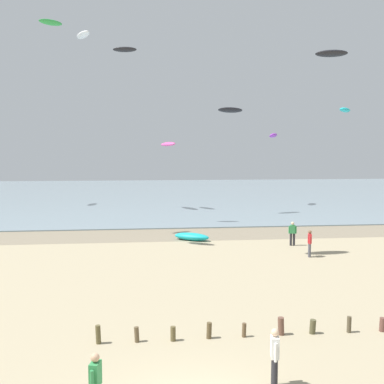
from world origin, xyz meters
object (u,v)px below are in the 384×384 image
Objects in this scene: grounded_kite at (192,237)px; kite_aloft_8 at (331,53)px; person_far_down_beach at (275,356)px; kite_aloft_0 at (125,49)px; kite_aloft_12 at (273,135)px; person_right_flank at (310,243)px; kite_aloft_6 at (50,22)px; kite_aloft_1 at (230,110)px; kite_aloft_7 at (83,35)px; person_nearest_camera at (96,384)px; person_by_waterline at (293,233)px; kite_aloft_10 at (168,144)px; kite_aloft_11 at (345,110)px.

grounded_kite is 0.99× the size of kite_aloft_8.
person_far_down_beach is 0.81× the size of kite_aloft_0.
person_right_flank is at bearing 14.51° from kite_aloft_12.
grounded_kite is 19.58m from kite_aloft_6.
grounded_kite is (-6.84, 6.23, -0.64)m from person_right_flank.
kite_aloft_6 is at bearing 15.51° from kite_aloft_1.
kite_aloft_0 is 12.10m from kite_aloft_7.
kite_aloft_0 is at bearing 90.63° from person_nearest_camera.
kite_aloft_8 reaches higher than grounded_kite.
grounded_kite is (4.79, 22.47, -0.64)m from person_nearest_camera.
person_nearest_camera is at bearing -108.34° from kite_aloft_8.
person_by_waterline is at bearing -164.52° from kite_aloft_7.
person_right_flank is at bearing 54.37° from person_nearest_camera.
person_far_down_beach is at bearing -114.21° from person_right_flank.
person_nearest_camera and person_by_waterline have the same top height.
kite_aloft_0 is 12.96m from kite_aloft_1.
kite_aloft_10 is at bearing 27.18° from kite_aloft_6.
kite_aloft_0 is at bearing 11.11° from kite_aloft_6.
person_far_down_beach is 0.94× the size of kite_aloft_6.
person_nearest_camera is at bearing -34.38° from kite_aloft_10.
kite_aloft_8 is 16.47m from kite_aloft_12.
person_nearest_camera is at bearing 109.45° from grounded_kite.
kite_aloft_7 is (-10.02, 18.12, 19.25)m from grounded_kite.
person_nearest_camera is 41.69m from kite_aloft_10.
person_right_flank is at bearing 6.77° from kite_aloft_11.
kite_aloft_0 is at bearing -50.96° from kite_aloft_10.
grounded_kite is at bearing 158.57° from person_by_waterline.
person_by_waterline is 1.00× the size of person_far_down_beach.
kite_aloft_1 is at bearing 2.64° from kite_aloft_6.
kite_aloft_7 is (0.51, 15.22, 3.00)m from kite_aloft_6.
kite_aloft_1 is 1.59× the size of kite_aloft_6.
kite_aloft_6 is 0.64× the size of kite_aloft_8.
kite_aloft_11 is at bearing 14.35° from kite_aloft_0.
kite_aloft_1 reaches higher than person_right_flank.
kite_aloft_8 is at bearing 64.32° from person_far_down_beach.
person_right_flank is 1.00× the size of person_far_down_beach.
kite_aloft_1 is (5.53, 34.89, 10.17)m from person_far_down_beach.
kite_aloft_8 is (23.79, 3.21, -1.06)m from kite_aloft_6.
person_far_down_beach is 40.50m from kite_aloft_10.
kite_aloft_0 is 22.65m from kite_aloft_11.
person_far_down_beach is at bearing 170.57° from kite_aloft_7.
kite_aloft_8 is at bearing 118.76° from kite_aloft_1.
kite_aloft_11 is 0.99× the size of kite_aloft_12.
kite_aloft_7 is 25.13m from kite_aloft_12.
kite_aloft_8 is (18.39, -1.61, -0.26)m from kite_aloft_0.
kite_aloft_1 is 1.01× the size of kite_aloft_8.
kite_aloft_8 is at bearing 29.10° from kite_aloft_12.
person_far_down_beach is at bearing -27.66° from kite_aloft_10.
person_by_waterline and person_right_flank have the same top height.
kite_aloft_6 is 28.98m from kite_aloft_11.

